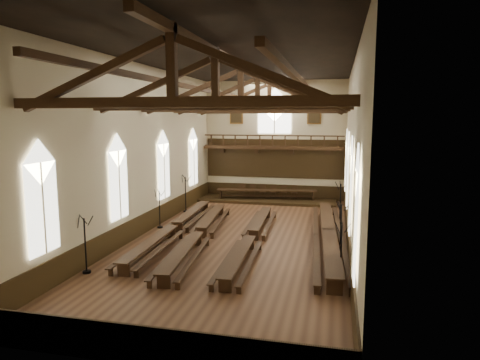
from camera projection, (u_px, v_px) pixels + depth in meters
The scene contains 21 objects.
ground at pixel (241, 239), 24.53m from camera, with size 26.00×26.00×0.00m, color brown.
room_walls at pixel (241, 126), 23.60m from camera, with size 26.00×26.00×26.00m.
wainscot_band at pixel (241, 229), 24.45m from camera, with size 12.00×26.00×1.20m.
side_windows at pixel (241, 175), 24.00m from camera, with size 11.85×19.80×4.50m.
end_window at pixel (275, 114), 35.94m from camera, with size 2.80×0.12×3.80m.
minstrels_gallery at pixel (274, 153), 36.19m from camera, with size 11.80×1.24×3.70m.
portraits at pixel (275, 115), 35.95m from camera, with size 7.75×0.09×1.45m.
roof_trusses at pixel (241, 93), 23.35m from camera, with size 11.70×25.70×2.80m.
refectory_row_a at pixel (174, 227), 25.21m from camera, with size 1.75×14.18×0.72m.
refectory_row_b at pixel (199, 233), 23.93m from camera, with size 2.11×14.14×0.71m.
refectory_row_c at pixel (251, 236), 23.33m from camera, with size 1.62×13.80×0.68m.
refectory_row_d at pixel (328, 233), 23.64m from camera, with size 2.06×15.06×0.81m.
dais at pixel (266, 200), 35.60m from camera, with size 11.40×3.09×0.21m, color #362610.
high_table at pixel (266, 191), 35.49m from camera, with size 8.32×2.03×0.78m.
high_chairs at pixel (268, 190), 36.29m from camera, with size 5.00×0.51×1.10m.
candelabrum_left_near at pixel (86, 256), 19.05m from camera, with size 0.77×0.80×2.66m.
candelabrum_left_mid at pixel (160, 216), 26.94m from camera, with size 0.69×0.76×2.48m.
candelabrum_left_far at pixel (186, 201), 31.52m from camera, with size 0.75×0.85×2.76m.
candelabrum_right_near at pixel (341, 259), 18.85m from camera, with size 0.71×0.71×2.40m.
candelabrum_right_mid at pixel (340, 238), 21.86m from camera, with size 0.77×0.83×2.72m.
candelabrum_right_far at pixel (340, 211), 27.86m from camera, with size 0.85×0.81×2.83m.
Camera 1 is at (5.24, -23.20, 6.90)m, focal length 32.00 mm.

